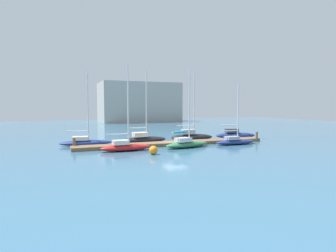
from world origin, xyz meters
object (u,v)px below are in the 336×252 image
object	(u,v)px
sailboat_3	(187,143)
mooring_buoy_orange	(153,150)
sailboat_1	(125,146)
sailboat_4	(191,136)
harbor_building_distant	(139,102)
sailboat_5	(235,141)
sailboat_6	(235,134)
sailboat_0	(85,141)
sailboat_2	(144,139)

from	to	relation	value
sailboat_3	mooring_buoy_orange	bearing A→B (deg)	-161.19
sailboat_1	sailboat_4	world-z (taller)	sailboat_4
mooring_buoy_orange	harbor_building_distant	size ratio (longest dim) A/B	0.04
sailboat_1	sailboat_5	bearing A→B (deg)	-1.93
sailboat_1	sailboat_4	bearing A→B (deg)	25.75
sailboat_6	sailboat_0	bearing A→B (deg)	-167.98
sailboat_2	sailboat_5	xyz separation A→B (m)	(9.36, -4.84, -0.13)
sailboat_0	mooring_buoy_orange	distance (m)	9.60
sailboat_3	harbor_building_distant	bearing A→B (deg)	68.36
sailboat_2	sailboat_4	size ratio (longest dim) A/B	0.95
sailboat_0	sailboat_3	bearing A→B (deg)	-23.28
mooring_buoy_orange	sailboat_1	bearing A→B (deg)	123.45
mooring_buoy_orange	sailboat_2	bearing A→B (deg)	79.62
harbor_building_distant	mooring_buoy_orange	bearing A→B (deg)	-104.38
sailboat_1	sailboat_6	xyz separation A→B (m)	(16.18, 4.92, 0.03)
sailboat_0	sailboat_4	xyz separation A→B (m)	(12.92, -0.25, 0.12)
sailboat_2	sailboat_5	bearing A→B (deg)	-30.48
sailboat_1	sailboat_2	distance (m)	5.75
sailboat_3	sailboat_5	bearing A→B (deg)	-11.14
sailboat_5	mooring_buoy_orange	distance (m)	11.10
sailboat_2	harbor_building_distant	xyz separation A→B (m)	(11.95, 44.43, 4.74)
sailboat_3	sailboat_6	xyz separation A→B (m)	(9.66, 5.10, 0.02)
sailboat_0	sailboat_6	distance (m)	19.48
sailboat_3	mooring_buoy_orange	distance (m)	5.35
sailboat_3	mooring_buoy_orange	xyz separation A→B (m)	(-4.61, -2.71, -0.12)
sailboat_3	sailboat_4	bearing A→B (deg)	47.04
sailboat_3	sailboat_6	distance (m)	10.92
sailboat_0	sailboat_5	xyz separation A→B (m)	(15.95, -5.31, -0.05)
sailboat_2	harbor_building_distant	size ratio (longest dim) A/B	0.40
sailboat_2	sailboat_6	xyz separation A→B (m)	(12.88, 0.21, -0.01)
sailboat_1	harbor_building_distant	distance (m)	51.67
sailboat_1	sailboat_2	xyz separation A→B (m)	(3.30, 4.71, 0.04)
sailboat_1	sailboat_6	distance (m)	16.91
sailboat_0	sailboat_4	world-z (taller)	sailboat_4
sailboat_3	sailboat_0	bearing A→B (deg)	139.76
sailboat_0	sailboat_3	size ratio (longest dim) A/B	0.98
sailboat_0	sailboat_6	xyz separation A→B (m)	(19.47, -0.26, 0.07)
sailboat_4	sailboat_6	size ratio (longest dim) A/B	1.19
sailboat_1	sailboat_3	bearing A→B (deg)	-2.93
sailboat_1	mooring_buoy_orange	bearing A→B (deg)	-57.87
sailboat_0	sailboat_3	xyz separation A→B (m)	(9.81, -5.36, 0.05)
sailboat_2	sailboat_6	bearing A→B (deg)	-2.18
sailboat_4	mooring_buoy_orange	bearing A→B (deg)	-124.82
sailboat_4	sailboat_5	size ratio (longest dim) A/B	1.39
sailboat_4	mooring_buoy_orange	xyz separation A→B (m)	(-7.72, -7.81, -0.19)
sailboat_2	sailboat_0	bearing A→B (deg)	172.84
sailboat_6	harbor_building_distant	size ratio (longest dim) A/B	0.35
sailboat_4	sailboat_5	world-z (taller)	sailboat_4
sailboat_1	sailboat_3	xyz separation A→B (m)	(6.52, -0.18, 0.02)
sailboat_2	mooring_buoy_orange	bearing A→B (deg)	-103.50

